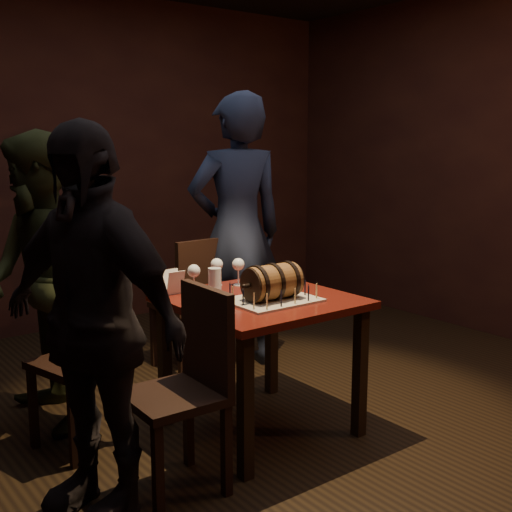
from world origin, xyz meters
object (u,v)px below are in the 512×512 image
at_px(wine_glass_right, 238,266).
at_px(chair_left_rear, 91,346).
at_px(chair_left_front, 189,378).
at_px(person_back, 237,233).
at_px(person_left_front, 90,324).
at_px(person_left_rear, 41,283).
at_px(barrel_cake, 272,282).
at_px(wine_glass_mid, 217,266).
at_px(pint_of_ale, 215,282).
at_px(wine_glass_left, 194,272).
at_px(chair_back, 194,297).
at_px(pub_table, 260,317).

distance_m(wine_glass_right, chair_left_rear, 0.93).
height_order(chair_left_front, person_back, person_back).
relative_size(chair_left_rear, person_left_front, 0.56).
xyz_separation_m(chair_left_front, person_left_rear, (-0.29, 1.03, 0.30)).
bearing_deg(barrel_cake, wine_glass_mid, 92.89).
height_order(pint_of_ale, person_back, person_back).
height_order(wine_glass_left, wine_glass_mid, same).
xyz_separation_m(wine_glass_mid, person_left_rear, (-0.89, 0.38, -0.05)).
xyz_separation_m(chair_back, person_left_front, (-1.25, -1.22, 0.31)).
bearing_deg(chair_back, wine_glass_right, -100.58).
height_order(wine_glass_right, person_left_front, person_left_front).
xyz_separation_m(wine_glass_mid, pint_of_ale, (-0.14, -0.19, -0.04)).
height_order(chair_back, chair_left_front, same).
height_order(person_back, person_left_front, person_back).
relative_size(wine_glass_left, chair_back, 0.17).
xyz_separation_m(wine_glass_left, chair_left_rear, (-0.55, 0.14, -0.35)).
height_order(barrel_cake, chair_left_rear, barrel_cake).
bearing_deg(person_left_front, chair_back, 114.38).
bearing_deg(wine_glass_mid, person_back, 45.94).
distance_m(pub_table, wine_glass_right, 0.39).
bearing_deg(person_back, pint_of_ale, 60.83).
distance_m(chair_back, person_back, 0.53).
bearing_deg(chair_left_front, chair_left_rear, 103.15).
xyz_separation_m(chair_left_rear, chair_left_front, (0.17, -0.71, 0.00)).
bearing_deg(chair_left_rear, barrel_cake, -34.56).
relative_size(pint_of_ale, chair_left_rear, 0.16).
relative_size(barrel_cake, pint_of_ale, 2.28).
xyz_separation_m(wine_glass_mid, person_left_front, (-1.01, -0.58, -0.04)).
bearing_deg(pint_of_ale, wine_glass_mid, 53.61).
bearing_deg(pub_table, wine_glass_mid, 94.13).
relative_size(chair_left_rear, chair_left_front, 1.00).
relative_size(pint_of_ale, chair_left_front, 0.16).
xyz_separation_m(chair_back, chair_left_rear, (-0.99, -0.59, 0.00)).
bearing_deg(wine_glass_mid, chair_left_rear, 175.79).
height_order(barrel_cake, person_back, person_back).
relative_size(pub_table, wine_glass_right, 5.59).
relative_size(wine_glass_left, person_left_rear, 0.10).
bearing_deg(barrel_cake, chair_back, 79.43).
bearing_deg(chair_left_front, pint_of_ale, 45.66).
height_order(wine_glass_left, chair_left_front, chair_left_front).
xyz_separation_m(pub_table, chair_left_front, (-0.62, -0.27, -0.12)).
distance_m(pub_table, wine_glass_mid, 0.44).
height_order(pub_table, person_left_front, person_left_front).
bearing_deg(wine_glass_left, person_left_rear, 145.85).
height_order(pint_of_ale, person_left_front, person_left_front).
bearing_deg(chair_left_rear, pub_table, -28.98).
distance_m(chair_left_front, person_left_front, 0.53).
bearing_deg(chair_back, person_left_rear, -166.81).
relative_size(barrel_cake, person_back, 0.18).
height_order(pint_of_ale, chair_left_front, chair_left_front).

